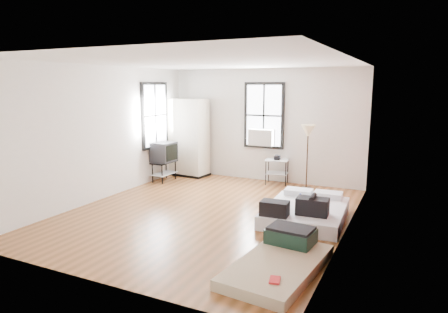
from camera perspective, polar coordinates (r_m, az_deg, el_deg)
The scene contains 8 objects.
ground at distance 7.66m, azimuth -2.21°, elevation -8.03°, with size 6.00×6.00×0.00m, color brown.
room_shell at distance 7.53m, azimuth 0.56°, elevation 5.17°, with size 5.02×6.02×2.80m.
mattress_main at distance 7.39m, azimuth 11.51°, elevation -7.62°, with size 1.44×1.89×0.59m.
mattress_bare at distance 5.54m, azimuth 8.18°, elevation -14.17°, with size 1.11×1.86×0.38m.
wardrobe at distance 10.67m, azimuth -5.07°, elevation 2.70°, with size 1.09×0.69×2.04m.
side_table at distance 9.81m, azimuth 7.59°, elevation -1.12°, with size 0.61×0.52×0.72m.
floor_lamp at distance 9.41m, azimuth 11.91°, elevation 3.08°, with size 0.32×0.32×1.49m.
tv_stand at distance 10.11m, azimuth -8.58°, elevation 0.43°, with size 0.51×0.71×0.99m.
Camera 1 is at (3.43, -6.43, 2.38)m, focal length 32.00 mm.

